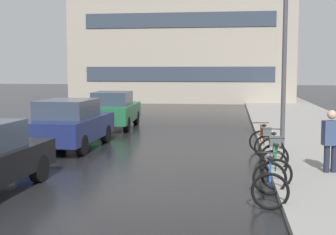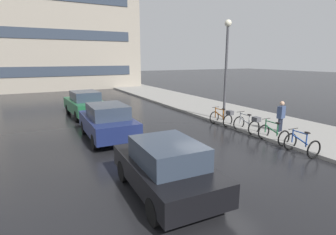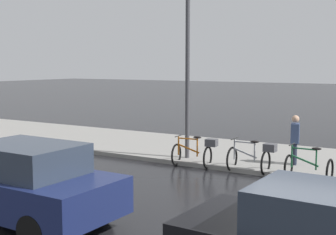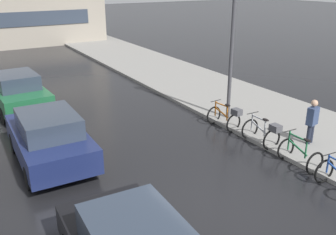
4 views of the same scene
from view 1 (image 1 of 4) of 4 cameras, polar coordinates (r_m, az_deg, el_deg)
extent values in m
plane|color=black|center=(10.60, -7.02, -8.40)|extent=(140.00, 140.00, 0.00)
cube|color=gray|center=(20.36, 17.23, -1.53)|extent=(4.80, 60.00, 0.14)
torus|color=black|center=(9.99, 12.29, -7.27)|extent=(0.72, 0.11, 0.71)
torus|color=black|center=(8.97, 12.34, -8.79)|extent=(0.72, 0.11, 0.71)
cube|color=#234CA8|center=(9.24, 12.36, -6.67)|extent=(0.04, 0.04, 0.53)
cube|color=#234CA8|center=(9.86, 12.32, -5.86)|extent=(0.04, 0.04, 0.54)
cube|color=#234CA8|center=(9.50, 12.37, -4.91)|extent=(0.08, 0.63, 0.04)
cube|color=#234CA8|center=(9.53, 12.34, -6.60)|extent=(0.08, 0.72, 0.26)
ellipsoid|color=black|center=(9.18, 12.40, -4.87)|extent=(0.16, 0.27, 0.07)
cylinder|color=black|center=(9.80, 12.36, -4.21)|extent=(0.50, 0.06, 0.03)
torus|color=black|center=(11.54, 12.72, -5.56)|extent=(0.70, 0.08, 0.69)
torus|color=black|center=(10.45, 13.08, -6.76)|extent=(0.70, 0.08, 0.69)
cube|color=#237042|center=(10.75, 12.99, -4.90)|extent=(0.04, 0.04, 0.55)
cube|color=#237042|center=(11.40, 12.78, -4.12)|extent=(0.04, 0.04, 0.62)
cube|color=#237042|center=(11.03, 12.91, -3.21)|extent=(0.05, 0.67, 0.04)
cube|color=#237042|center=(11.06, 12.88, -4.89)|extent=(0.05, 0.76, 0.27)
ellipsoid|color=black|center=(10.70, 13.03, -3.29)|extent=(0.15, 0.26, 0.07)
cylinder|color=black|center=(11.34, 12.82, -2.47)|extent=(0.50, 0.04, 0.03)
torus|color=black|center=(13.24, 12.50, -3.99)|extent=(0.74, 0.07, 0.74)
torus|color=black|center=(12.21, 12.82, -4.83)|extent=(0.74, 0.07, 0.74)
cube|color=#ADAFB5|center=(12.50, 12.74, -3.30)|extent=(0.04, 0.04, 0.55)
cube|color=#ADAFB5|center=(13.11, 12.55, -2.76)|extent=(0.04, 0.04, 0.60)
cube|color=#ADAFB5|center=(12.77, 12.67, -1.92)|extent=(0.04, 0.63, 0.04)
cube|color=#ADAFB5|center=(12.79, 12.65, -3.34)|extent=(0.05, 0.71, 0.26)
ellipsoid|color=black|center=(12.45, 12.77, -1.92)|extent=(0.14, 0.26, 0.07)
cylinder|color=black|center=(13.07, 12.58, -1.37)|extent=(0.50, 0.04, 0.03)
cube|color=#4C4C51|center=(12.02, 12.91, -2.82)|extent=(0.28, 0.34, 0.22)
torus|color=black|center=(14.99, 11.17, -2.88)|extent=(0.70, 0.13, 0.70)
torus|color=black|center=(13.97, 11.84, -3.54)|extent=(0.70, 0.13, 0.70)
cube|color=orange|center=(14.26, 11.63, -2.19)|extent=(0.04, 0.04, 0.57)
cube|color=orange|center=(14.87, 11.24, -1.82)|extent=(0.04, 0.04, 0.58)
cube|color=orange|center=(14.54, 11.45, -1.04)|extent=(0.10, 0.63, 0.04)
cube|color=orange|center=(14.55, 11.44, -2.25)|extent=(0.11, 0.71, 0.26)
ellipsoid|color=black|center=(14.22, 11.66, -0.94)|extent=(0.17, 0.27, 0.07)
cylinder|color=black|center=(14.84, 11.26, -0.63)|extent=(0.50, 0.08, 0.03)
cube|color=#4C4C51|center=(13.79, 11.96, -1.70)|extent=(0.31, 0.37, 0.22)
cylinder|color=black|center=(11.30, -15.45, -6.00)|extent=(0.24, 0.65, 0.64)
cube|color=navy|center=(15.81, -11.88, -1.24)|extent=(1.97, 4.15, 0.72)
cube|color=#2D3847|center=(15.59, -12.14, 1.06)|extent=(1.59, 2.15, 0.59)
cylinder|color=black|center=(17.34, -13.00, -1.84)|extent=(0.23, 0.64, 0.64)
cylinder|color=black|center=(16.79, -7.59, -1.99)|extent=(0.23, 0.64, 0.64)
cylinder|color=black|center=(15.03, -16.62, -3.12)|extent=(0.23, 0.64, 0.64)
cylinder|color=black|center=(14.38, -10.46, -3.36)|extent=(0.23, 0.64, 0.64)
cube|color=#1E6038|center=(21.06, -6.68, 0.60)|extent=(2.10, 4.43, 0.72)
cube|color=#2D3847|center=(20.84, -6.79, 2.34)|extent=(1.63, 2.08, 0.58)
cylinder|color=black|center=(22.57, -8.07, 0.02)|extent=(0.26, 0.65, 0.64)
cylinder|color=black|center=(22.27, -3.91, -0.02)|extent=(0.26, 0.65, 0.64)
cylinder|color=black|center=(19.97, -9.75, -0.77)|extent=(0.26, 0.65, 0.64)
cylinder|color=black|center=(19.63, -5.06, -0.82)|extent=(0.26, 0.65, 0.64)
cylinder|color=#1E2333|center=(11.90, 18.77, -5.11)|extent=(0.14, 0.14, 0.80)
cylinder|color=#1E2333|center=(11.98, 19.56, -5.07)|extent=(0.14, 0.14, 0.80)
cube|color=navy|center=(11.83, 19.28, -1.78)|extent=(0.44, 0.32, 0.59)
sphere|color=tan|center=(11.78, 19.35, 0.33)|extent=(0.22, 0.22, 0.22)
cylinder|color=#424247|center=(14.86, 13.97, 6.02)|extent=(0.14, 0.14, 5.37)
cube|color=#9E9384|center=(40.93, 2.19, 11.03)|extent=(17.41, 10.86, 12.55)
cube|color=#333D4C|center=(35.33, 1.28, 5.32)|extent=(14.28, 0.06, 1.10)
cube|color=#333D4C|center=(35.52, 1.30, 11.81)|extent=(14.28, 0.06, 1.10)
camera|label=2|loc=(8.94, -62.65, 9.30)|focal=28.00mm
camera|label=3|loc=(13.85, -49.32, 6.17)|focal=50.00mm
camera|label=4|loc=(8.95, -55.05, 21.21)|focal=40.00mm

